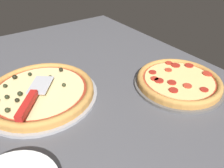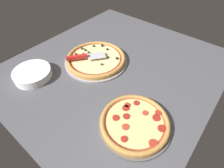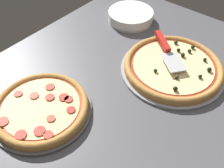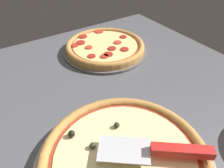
% 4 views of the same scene
% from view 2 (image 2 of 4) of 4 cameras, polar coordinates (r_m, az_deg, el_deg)
% --- Properties ---
extents(ground_plane, '(1.29, 1.16, 0.04)m').
position_cam_2_polar(ground_plane, '(1.10, 0.92, 4.98)').
color(ground_plane, '#4C4C51').
extents(pizza_pan_front, '(0.40, 0.40, 0.01)m').
position_cam_2_polar(pizza_pan_front, '(1.13, -5.19, 7.52)').
color(pizza_pan_front, '#939399').
rests_on(pizza_pan_front, ground_plane).
extents(pizza_front, '(0.37, 0.37, 0.04)m').
position_cam_2_polar(pizza_front, '(1.12, -5.25, 8.28)').
color(pizza_front, '#B77F3D').
rests_on(pizza_front, pizza_pan_front).
extents(pizza_pan_back, '(0.33, 0.33, 0.01)m').
position_cam_2_polar(pizza_pan_back, '(0.82, 7.30, -12.93)').
color(pizza_pan_back, '#565451').
rests_on(pizza_pan_back, ground_plane).
extents(pizza_back, '(0.31, 0.31, 0.03)m').
position_cam_2_polar(pizza_back, '(0.80, 7.44, -12.22)').
color(pizza_back, '#B77F3D').
rests_on(pizza_back, pizza_pan_back).
extents(serving_spatula, '(0.21, 0.18, 0.02)m').
position_cam_2_polar(serving_spatula, '(1.09, -9.95, 8.75)').
color(serving_spatula, '#B7B7BC').
rests_on(serving_spatula, pizza_front).
extents(plate_stack, '(0.21, 0.21, 0.05)m').
position_cam_2_polar(plate_stack, '(1.10, -24.51, 3.04)').
color(plate_stack, white).
rests_on(plate_stack, ground_plane).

